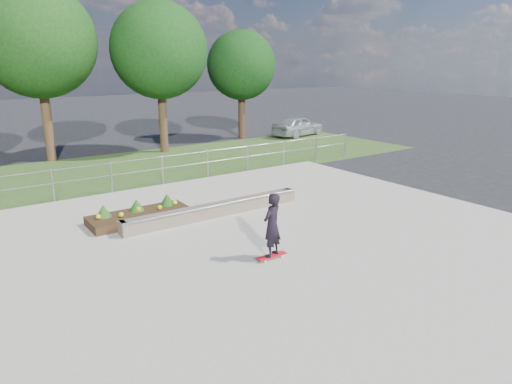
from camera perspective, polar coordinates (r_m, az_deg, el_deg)
ground at (r=12.04m, az=3.37°, el=-6.79°), size 120.00×120.00×0.00m
grass_verge at (r=21.36m, az=-15.34°, el=2.78°), size 30.00×8.00×0.02m
concrete_slab at (r=12.03m, az=3.37°, el=-6.66°), size 15.00×15.00×0.06m
fence at (r=18.02m, az=-11.63°, el=3.14°), size 20.06×0.06×1.20m
tree_mid_left at (r=24.10m, az=-25.66°, el=16.68°), size 5.25×5.25×8.25m
tree_mid_right at (r=24.76m, az=-12.00°, el=16.90°), size 4.90×4.90×7.70m
tree_far_right at (r=28.96m, az=-1.84°, el=15.53°), size 4.20×4.20×6.60m
grind_ledge at (r=14.13m, az=-5.08°, el=-2.22°), size 6.00×0.44×0.43m
planter_bed at (r=14.16m, az=-14.35°, el=-2.71°), size 3.00×1.20×0.61m
skateboarder at (r=10.85m, az=2.02°, el=-4.19°), size 0.80×0.55×1.64m
parked_car at (r=30.22m, az=5.28°, el=8.23°), size 4.11×2.22×1.33m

